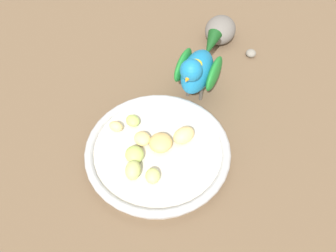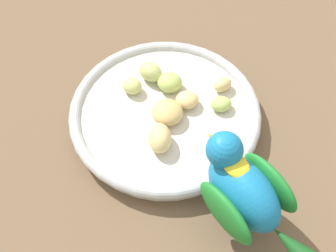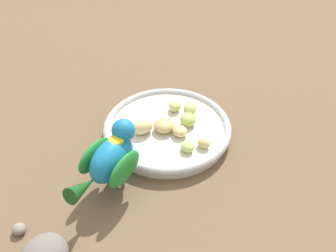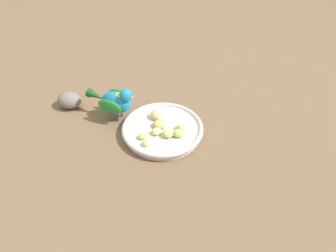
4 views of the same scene
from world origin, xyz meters
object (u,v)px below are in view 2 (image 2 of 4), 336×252
apple_piece_1 (160,138)px  apple_piece_4 (223,85)px  apple_piece_7 (134,85)px  feeding_bowl (165,115)px  apple_piece_6 (151,72)px  apple_piece_2 (187,100)px  apple_piece_5 (221,104)px  apple_piece_0 (169,114)px  apple_piece_3 (170,82)px  parrot (246,193)px

apple_piece_1 → apple_piece_4: (0.12, 0.01, -0.00)m
apple_piece_1 → apple_piece_7: (0.03, 0.09, -0.00)m
feeding_bowl → apple_piece_6: 0.06m
apple_piece_4 → apple_piece_6: size_ratio=0.74×
apple_piece_2 → apple_piece_4: size_ratio=1.19×
apple_piece_5 → feeding_bowl: bearing=145.7°
apple_piece_0 → apple_piece_3: (0.03, 0.04, 0.00)m
apple_piece_6 → apple_piece_7: 0.03m
feeding_bowl → apple_piece_3: bearing=41.3°
apple_piece_0 → apple_piece_1: apple_piece_1 is taller
apple_piece_4 → apple_piece_0: bearing=174.5°
apple_piece_6 → apple_piece_0: bearing=-110.2°
apple_piece_0 → apple_piece_6: bearing=69.8°
apple_piece_6 → apple_piece_4: bearing=-51.3°
apple_piece_7 → apple_piece_0: bearing=-86.0°
apple_piece_1 → parrot: 0.13m
apple_piece_5 → apple_piece_6: apple_piece_6 is taller
apple_piece_3 → feeding_bowl: bearing=-138.7°
apple_piece_3 → parrot: parrot is taller
apple_piece_0 → apple_piece_6: (0.02, 0.07, 0.00)m
apple_piece_2 → apple_piece_0: bearing=-174.2°
feeding_bowl → apple_piece_5: 0.07m
parrot → apple_piece_2: bearing=-14.8°
feeding_bowl → parrot: (-0.02, -0.16, 0.05)m
apple_piece_4 → apple_piece_6: (-0.06, 0.07, 0.00)m
apple_piece_1 → apple_piece_2: (0.06, 0.02, -0.00)m
apple_piece_1 → apple_piece_5: (0.09, -0.01, -0.01)m
apple_piece_1 → parrot: bearing=-85.1°
apple_piece_1 → apple_piece_5: bearing=-4.6°
apple_piece_0 → apple_piece_2: bearing=5.8°
apple_piece_1 → apple_piece_4: bearing=6.5°
apple_piece_6 → parrot: parrot is taller
apple_piece_1 → apple_piece_2: apple_piece_1 is taller
apple_piece_0 → apple_piece_2: 0.03m
feeding_bowl → apple_piece_5: size_ratio=9.35×
apple_piece_6 → feeding_bowl: bearing=-111.4°
apple_piece_5 → parrot: size_ratio=0.15×
feeding_bowl → apple_piece_2: 0.03m
apple_piece_4 → parrot: bearing=-127.4°
feeding_bowl → apple_piece_2: bearing=-14.6°
apple_piece_5 → apple_piece_6: 0.10m
parrot → apple_piece_6: bearing=-7.3°
apple_piece_3 → apple_piece_4: size_ratio=1.30×
parrot → feeding_bowl: bearing=-3.9°
apple_piece_7 → parrot: (-0.02, -0.21, 0.04)m
apple_piece_2 → parrot: 0.16m
apple_piece_2 → apple_piece_3: (0.00, 0.03, 0.00)m
apple_piece_0 → apple_piece_5: (0.06, -0.03, -0.00)m
feeding_bowl → parrot: parrot is taller
apple_piece_0 → apple_piece_6: 0.07m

